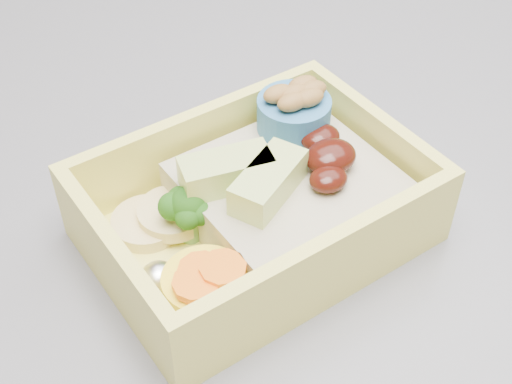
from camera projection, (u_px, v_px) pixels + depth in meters
name	position (u px, v px, depth m)	size (l,w,h in m)	color
bento_box	(262.00, 201.00, 0.42)	(0.20, 0.16, 0.07)	#F0E763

